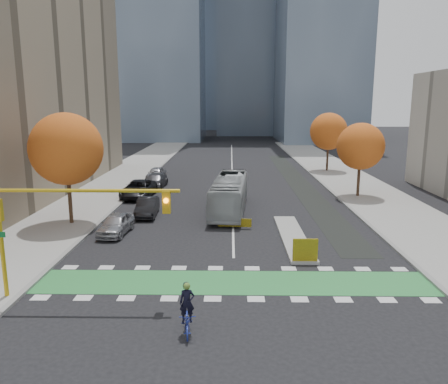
{
  "coord_description": "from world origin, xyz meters",
  "views": [
    {
      "loc": [
        -0.19,
        -19.11,
        8.86
      ],
      "look_at": [
        -0.63,
        9.56,
        3.0
      ],
      "focal_mm": 35.0,
      "sensor_mm": 36.0,
      "label": 1
    }
  ],
  "objects_px": {
    "cyclist": "(187,316)",
    "parked_car_d": "(138,189)",
    "tree_west": "(66,149)",
    "traffic_signal_west": "(56,214)",
    "bus": "(229,194)",
    "tree_east_far": "(329,131)",
    "parked_car_a": "(116,224)",
    "parked_car_b": "(147,207)",
    "parked_car_c": "(155,181)",
    "hazard_board": "(305,250)",
    "tree_east_near": "(361,146)",
    "parked_car_e": "(156,173)"
  },
  "relations": [
    {
      "from": "hazard_board",
      "to": "tree_west",
      "type": "height_order",
      "value": "tree_west"
    },
    {
      "from": "cyclist",
      "to": "parked_car_b",
      "type": "distance_m",
      "value": 18.78
    },
    {
      "from": "tree_east_far",
      "to": "parked_car_a",
      "type": "bearing_deg",
      "value": -125.97
    },
    {
      "from": "cyclist",
      "to": "parked_car_a",
      "type": "bearing_deg",
      "value": 108.76
    },
    {
      "from": "bus",
      "to": "parked_car_a",
      "type": "xyz_separation_m",
      "value": [
        -7.78,
        -6.48,
        -0.76
      ]
    },
    {
      "from": "tree_east_far",
      "to": "bus",
      "type": "distance_m",
      "value": 25.58
    },
    {
      "from": "parked_car_c",
      "to": "parked_car_e",
      "type": "distance_m",
      "value": 5.06
    },
    {
      "from": "tree_west",
      "to": "tree_east_near",
      "type": "bearing_deg",
      "value": 22.62
    },
    {
      "from": "hazard_board",
      "to": "tree_east_far",
      "type": "bearing_deg",
      "value": 75.88
    },
    {
      "from": "bus",
      "to": "tree_west",
      "type": "bearing_deg",
      "value": -156.01
    },
    {
      "from": "tree_east_far",
      "to": "traffic_signal_west",
      "type": "relative_size",
      "value": 0.9
    },
    {
      "from": "traffic_signal_west",
      "to": "parked_car_e",
      "type": "height_order",
      "value": "traffic_signal_west"
    },
    {
      "from": "tree_west",
      "to": "tree_east_far",
      "type": "distance_m",
      "value": 35.73
    },
    {
      "from": "cyclist",
      "to": "parked_car_a",
      "type": "relative_size",
      "value": 0.5
    },
    {
      "from": "tree_east_near",
      "to": "parked_car_d",
      "type": "xyz_separation_m",
      "value": [
        -21.0,
        -0.37,
        -4.06
      ]
    },
    {
      "from": "traffic_signal_west",
      "to": "parked_car_d",
      "type": "height_order",
      "value": "traffic_signal_west"
    },
    {
      "from": "parked_car_a",
      "to": "parked_car_c",
      "type": "xyz_separation_m",
      "value": [
        -0.18,
        16.95,
        0.0
      ]
    },
    {
      "from": "traffic_signal_west",
      "to": "parked_car_d",
      "type": "bearing_deg",
      "value": 92.77
    },
    {
      "from": "tree_east_near",
      "to": "parked_car_c",
      "type": "xyz_separation_m",
      "value": [
        -20.23,
        4.63,
        -4.15
      ]
    },
    {
      "from": "traffic_signal_west",
      "to": "parked_car_c",
      "type": "distance_m",
      "value": 27.34
    },
    {
      "from": "bus",
      "to": "parked_car_d",
      "type": "relative_size",
      "value": 1.84
    },
    {
      "from": "tree_west",
      "to": "parked_car_d",
      "type": "relative_size",
      "value": 1.43
    },
    {
      "from": "bus",
      "to": "tree_east_far",
      "type": "bearing_deg",
      "value": 64.14
    },
    {
      "from": "traffic_signal_west",
      "to": "tree_east_far",
      "type": "bearing_deg",
      "value": 62.05
    },
    {
      "from": "tree_east_far",
      "to": "parked_car_a",
      "type": "xyz_separation_m",
      "value": [
        -20.56,
        -28.33,
        -4.53
      ]
    },
    {
      "from": "tree_east_far",
      "to": "traffic_signal_west",
      "type": "distance_m",
      "value": 43.61
    },
    {
      "from": "bus",
      "to": "parked_car_e",
      "type": "xyz_separation_m",
      "value": [
        -8.72,
        15.47,
        -0.76
      ]
    },
    {
      "from": "traffic_signal_west",
      "to": "bus",
      "type": "height_order",
      "value": "traffic_signal_west"
    },
    {
      "from": "tree_east_near",
      "to": "parked_car_c",
      "type": "bearing_deg",
      "value": 167.12
    },
    {
      "from": "parked_car_a",
      "to": "parked_car_d",
      "type": "relative_size",
      "value": 0.72
    },
    {
      "from": "bus",
      "to": "parked_car_b",
      "type": "height_order",
      "value": "bus"
    },
    {
      "from": "traffic_signal_west",
      "to": "bus",
      "type": "relative_size",
      "value": 0.81
    },
    {
      "from": "tree_west",
      "to": "traffic_signal_west",
      "type": "relative_size",
      "value": 0.96
    },
    {
      "from": "parked_car_b",
      "to": "parked_car_d",
      "type": "relative_size",
      "value": 0.76
    },
    {
      "from": "tree_east_near",
      "to": "cyclist",
      "type": "xyz_separation_m",
      "value": [
        -13.86,
        -25.44,
        -4.17
      ]
    },
    {
      "from": "tree_east_far",
      "to": "cyclist",
      "type": "relative_size",
      "value": 3.65
    },
    {
      "from": "parked_car_a",
      "to": "hazard_board",
      "type": "bearing_deg",
      "value": -19.73
    },
    {
      "from": "tree_west",
      "to": "tree_east_far",
      "type": "xyz_separation_m",
      "value": [
        24.5,
        26.0,
        -0.38
      ]
    },
    {
      "from": "cyclist",
      "to": "tree_west",
      "type": "bearing_deg",
      "value": 116.76
    },
    {
      "from": "tree_east_far",
      "to": "cyclist",
      "type": "xyz_separation_m",
      "value": [
        -14.36,
        -41.44,
        -4.54
      ]
    },
    {
      "from": "cyclist",
      "to": "parked_car_d",
      "type": "xyz_separation_m",
      "value": [
        -7.14,
        25.06,
        0.1
      ]
    },
    {
      "from": "tree_west",
      "to": "parked_car_a",
      "type": "height_order",
      "value": "tree_west"
    },
    {
      "from": "hazard_board",
      "to": "traffic_signal_west",
      "type": "distance_m",
      "value": 13.23
    },
    {
      "from": "hazard_board",
      "to": "tree_east_near",
      "type": "distance_m",
      "value": 19.93
    },
    {
      "from": "traffic_signal_west",
      "to": "parked_car_a",
      "type": "xyz_separation_m",
      "value": [
        -0.13,
        10.19,
        -3.32
      ]
    },
    {
      "from": "tree_west",
      "to": "cyclist",
      "type": "height_order",
      "value": "tree_west"
    },
    {
      "from": "tree_west",
      "to": "traffic_signal_west",
      "type": "distance_m",
      "value": 13.25
    },
    {
      "from": "tree_east_near",
      "to": "traffic_signal_west",
      "type": "relative_size",
      "value": 0.83
    },
    {
      "from": "hazard_board",
      "to": "tree_east_near",
      "type": "bearing_deg",
      "value": 65.8
    },
    {
      "from": "tree_west",
      "to": "parked_car_a",
      "type": "relative_size",
      "value": 1.97
    }
  ]
}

